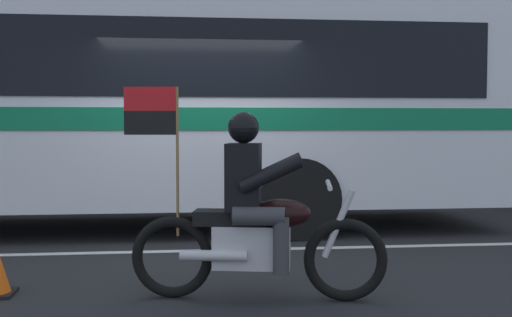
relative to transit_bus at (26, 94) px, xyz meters
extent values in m
plane|color=black|center=(2.35, -1.19, -1.88)|extent=(60.00, 60.00, 0.00)
cube|color=#B7B2A8|center=(2.35, 3.91, -1.81)|extent=(28.00, 3.80, 0.15)
cube|color=silver|center=(2.35, -1.79, -1.88)|extent=(26.60, 0.14, 0.01)
cube|color=silver|center=(0.00, 0.01, -0.15)|extent=(13.06, 2.62, 2.70)
cube|color=black|center=(0.00, 0.01, 0.40)|extent=(12.02, 2.66, 0.96)
cube|color=#0F7247|center=(0.00, 0.01, -0.35)|extent=(12.80, 2.65, 0.28)
cube|color=#BABCC3|center=(0.00, 0.01, 1.26)|extent=(12.80, 2.49, 0.16)
cylinder|color=black|center=(3.59, -1.17, -1.36)|extent=(1.04, 0.30, 1.04)
torus|color=black|center=(3.43, -4.14, -1.54)|extent=(0.69, 0.22, 0.69)
torus|color=black|center=(2.01, -3.85, -1.54)|extent=(0.69, 0.22, 0.69)
cube|color=silver|center=(2.67, -3.99, -1.44)|extent=(0.68, 0.40, 0.36)
ellipsoid|color=black|center=(2.92, -4.03, -1.16)|extent=(0.53, 0.37, 0.24)
cube|color=black|center=(2.47, -3.95, -1.20)|extent=(0.60, 0.36, 0.12)
cylinder|color=silver|center=(3.37, -4.12, -1.24)|extent=(0.28, 0.11, 0.58)
cylinder|color=silver|center=(3.29, -4.11, -0.92)|extent=(0.16, 0.64, 0.04)
cylinder|color=silver|center=(2.35, -4.08, -1.49)|extent=(0.56, 0.19, 0.09)
cube|color=black|center=(2.60, -3.97, -0.86)|extent=(0.34, 0.41, 0.56)
sphere|color=black|center=(2.60, -3.97, -0.45)|extent=(0.26, 0.26, 0.26)
cylinder|color=#38383D|center=(2.77, -3.82, -1.16)|extent=(0.44, 0.23, 0.15)
cylinder|color=#38383D|center=(2.95, -3.86, -1.40)|extent=(0.13, 0.13, 0.46)
cylinder|color=#38383D|center=(2.70, -4.18, -1.16)|extent=(0.44, 0.23, 0.15)
cylinder|color=#38383D|center=(2.88, -4.21, -1.40)|extent=(0.13, 0.13, 0.46)
cylinder|color=black|center=(2.88, -3.82, -0.82)|extent=(0.53, 0.21, 0.32)
cylinder|color=black|center=(2.80, -4.21, -0.82)|extent=(0.53, 0.21, 0.32)
cylinder|color=olive|center=(2.06, -3.86, -0.73)|extent=(0.02, 0.02, 1.25)
cube|color=red|center=(1.83, -3.82, -0.21)|extent=(0.44, 0.10, 0.20)
cube|color=black|center=(1.83, -3.82, -0.41)|extent=(0.44, 0.10, 0.20)
cylinder|color=#4C8C3F|center=(4.66, 2.60, -1.44)|extent=(0.22, 0.22, 0.58)
sphere|color=#4C8C3F|center=(4.66, 2.60, -1.08)|extent=(0.20, 0.20, 0.20)
cylinder|color=#4C8C3F|center=(4.66, 2.46, -1.42)|extent=(0.09, 0.10, 0.09)
camera|label=1|loc=(2.06, -9.46, -0.42)|focal=46.76mm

